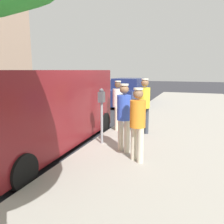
% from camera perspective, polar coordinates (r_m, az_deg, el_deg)
% --- Properties ---
extents(ground_plane, '(80.00, 80.00, 0.00)m').
position_cam_1_polar(ground_plane, '(6.70, -14.51, -8.44)').
color(ground_plane, '#2D2D33').
extents(sidewalk_slab, '(5.00, 32.00, 0.15)m').
position_cam_1_polar(sidewalk_slab, '(5.57, 17.30, -11.72)').
color(sidewalk_slab, '#9E998E').
rests_on(sidewalk_slab, ground).
extents(parking_meter_near, '(0.14, 0.18, 1.52)m').
position_cam_1_polar(parking_meter_near, '(6.05, -2.67, 1.40)').
color(parking_meter_near, gray).
rests_on(parking_meter_near, sidewalk_slab).
extents(parking_meter_far, '(0.14, 0.18, 1.52)m').
position_cam_1_polar(parking_meter_far, '(11.65, 8.69, 5.74)').
color(parking_meter_far, gray).
rests_on(parking_meter_far, sidewalk_slab).
extents(pedestrian_in_white, '(0.34, 0.36, 1.65)m').
position_cam_1_polar(pedestrian_in_white, '(7.49, 1.48, 2.53)').
color(pedestrian_in_white, beige).
rests_on(pedestrian_in_white, sidewalk_slab).
extents(pedestrian_in_blue, '(0.34, 0.34, 1.68)m').
position_cam_1_polar(pedestrian_in_blue, '(5.44, 3.07, -0.39)').
color(pedestrian_in_blue, beige).
rests_on(pedestrian_in_blue, sidewalk_slab).
extents(pedestrian_in_yellow, '(0.34, 0.34, 1.75)m').
position_cam_1_polar(pedestrian_in_yellow, '(7.01, 8.23, 2.38)').
color(pedestrian_in_yellow, '#383D47').
rests_on(pedestrian_in_yellow, sidewalk_slab).
extents(pedestrian_in_orange, '(0.34, 0.34, 1.63)m').
position_cam_1_polar(pedestrian_in_orange, '(4.87, 6.54, -2.14)').
color(pedestrian_in_orange, beige).
rests_on(pedestrian_in_orange, sidewalk_slab).
extents(parked_van, '(2.21, 5.24, 2.15)m').
position_cam_1_polar(parked_van, '(6.37, -17.02, 1.17)').
color(parked_van, maroon).
rests_on(parked_van, ground).
extents(parked_sedan_ahead, '(1.96, 4.41, 1.65)m').
position_cam_1_polar(parked_sedan_ahead, '(14.06, 3.92, 4.89)').
color(parked_sedan_ahead, navy).
rests_on(parked_sedan_ahead, ground).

